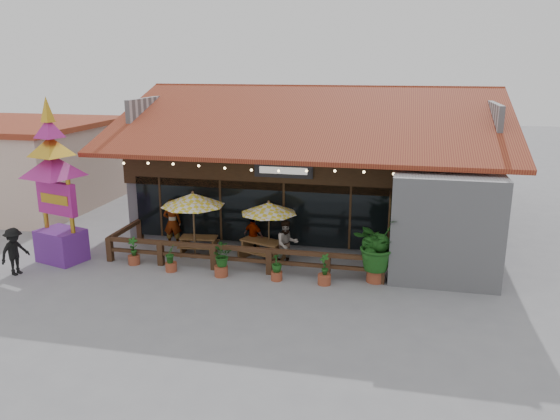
% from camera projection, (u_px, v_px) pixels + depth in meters
% --- Properties ---
extents(ground, '(100.00, 100.00, 0.00)m').
position_uv_depth(ground, '(287.00, 270.00, 19.15)').
color(ground, gray).
rests_on(ground, ground).
extents(restaurant_building, '(15.50, 14.73, 6.09)m').
position_uv_depth(restaurant_building, '(322.00, 173.00, 24.74)').
color(restaurant_building, '#AEAFB3').
rests_on(restaurant_building, ground).
extents(patio_railing, '(10.00, 2.60, 0.92)m').
position_uv_depth(patio_railing, '(223.00, 251.00, 19.20)').
color(patio_railing, '#422817').
rests_on(patio_railing, ground).
extents(neighbor_building, '(8.40, 8.40, 4.22)m').
position_uv_depth(neighbor_building, '(19.00, 164.00, 27.37)').
color(neighbor_building, beige).
rests_on(neighbor_building, ground).
extents(umbrella_left, '(2.92, 2.92, 2.52)m').
position_uv_depth(umbrella_left, '(193.00, 200.00, 19.90)').
color(umbrella_left, brown).
rests_on(umbrella_left, ground).
extents(umbrella_right, '(2.23, 2.23, 2.23)m').
position_uv_depth(umbrella_right, '(269.00, 208.00, 19.74)').
color(umbrella_right, brown).
rests_on(umbrella_right, ground).
extents(picnic_table_left, '(1.49, 1.33, 0.66)m').
position_uv_depth(picnic_table_left, '(199.00, 242.00, 20.72)').
color(picnic_table_left, brown).
rests_on(picnic_table_left, ground).
extents(picnic_table_right, '(1.93, 1.81, 0.75)m').
position_uv_depth(picnic_table_right, '(262.00, 247.00, 20.03)').
color(picnic_table_right, brown).
rests_on(picnic_table_right, ground).
extents(thai_sign_tower, '(2.93, 2.93, 6.39)m').
position_uv_depth(thai_sign_tower, '(53.00, 170.00, 19.17)').
color(thai_sign_tower, '#632589').
rests_on(thai_sign_tower, ground).
extents(tropical_plant, '(2.01, 2.09, 2.23)m').
position_uv_depth(tropical_plant, '(377.00, 245.00, 17.81)').
color(tropical_plant, brown).
rests_on(tropical_plant, ground).
extents(diner_a, '(0.77, 0.58, 1.93)m').
position_uv_depth(diner_a, '(172.00, 223.00, 21.41)').
color(diner_a, '#382311').
rests_on(diner_a, ground).
extents(diner_b, '(1.04, 0.96, 1.70)m').
position_uv_depth(diner_b, '(287.00, 244.00, 19.26)').
color(diner_b, '#382311').
rests_on(diner_b, ground).
extents(diner_c, '(0.96, 0.71, 1.51)m').
position_uv_depth(diner_c, '(254.00, 236.00, 20.49)').
color(diner_c, '#382311').
rests_on(diner_c, ground).
extents(pedestrian, '(0.86, 1.19, 1.66)m').
position_uv_depth(pedestrian, '(15.00, 251.00, 18.55)').
color(pedestrian, black).
rests_on(pedestrian, ground).
extents(planter_a, '(0.42, 0.42, 1.02)m').
position_uv_depth(planter_a, '(134.00, 253.00, 19.59)').
color(planter_a, brown).
rests_on(planter_a, ground).
extents(planter_b, '(0.40, 0.44, 0.98)m').
position_uv_depth(planter_b, '(171.00, 259.00, 18.92)').
color(planter_b, brown).
rests_on(planter_b, ground).
extents(planter_c, '(0.87, 0.83, 1.12)m').
position_uv_depth(planter_c, '(221.00, 259.00, 18.44)').
color(planter_c, brown).
rests_on(planter_c, ground).
extents(planter_d, '(0.49, 0.49, 0.93)m').
position_uv_depth(planter_d, '(277.00, 268.00, 18.13)').
color(planter_d, brown).
rests_on(planter_d, ground).
extents(planter_e, '(0.44, 0.45, 1.06)m').
position_uv_depth(planter_e, '(324.00, 272.00, 17.80)').
color(planter_e, brown).
rests_on(planter_e, ground).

